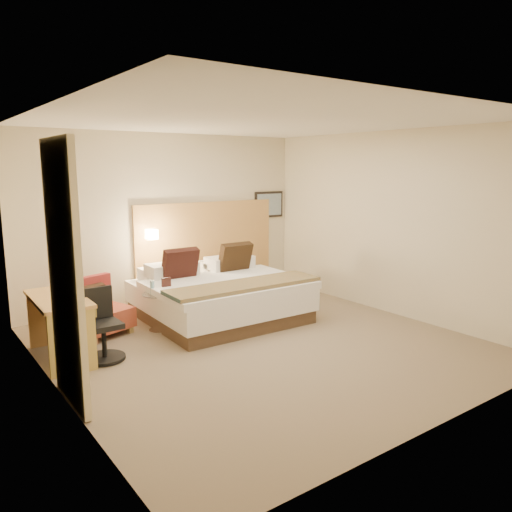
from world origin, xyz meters
TOP-DOWN VIEW (x-y plane):
  - floor at (0.00, 0.00)m, footprint 4.80×5.00m
  - ceiling at (0.00, 0.00)m, footprint 4.80×5.00m
  - wall_back at (0.00, 2.51)m, footprint 4.80×0.02m
  - wall_front at (0.00, -2.51)m, footprint 4.80×0.02m
  - wall_left at (-2.41, 0.00)m, footprint 0.02×5.00m
  - wall_right at (2.41, 0.00)m, footprint 0.02×5.00m
  - headboard_panel at (0.70, 2.47)m, footprint 2.60×0.04m
  - art_frame at (2.02, 2.48)m, footprint 0.62×0.03m
  - art_canvas at (2.02, 2.46)m, footprint 0.54×0.01m
  - lamp_arm at (-0.35, 2.42)m, footprint 0.02×0.12m
  - lamp_shade at (-0.35, 2.36)m, footprint 0.15×0.15m
  - curtain at (-2.36, -0.25)m, footprint 0.06×0.90m
  - bottle_a at (-0.87, 1.23)m, footprint 0.06×0.06m
  - menu_folder at (-0.69, 1.19)m, footprint 0.12×0.06m
  - bed at (0.16, 1.25)m, footprint 2.19×2.12m
  - lounge_chair at (-1.51, 1.57)m, footprint 0.85×0.80m
  - side_table at (-0.78, 1.20)m, footprint 0.51×0.51m
  - desk at (-2.11, 0.96)m, footprint 0.57×1.18m
  - desk_chair at (-1.76, 0.66)m, footprint 0.47×0.47m

SIDE VIEW (x-z plane):
  - floor at x=0.00m, z-range -0.02..0.00m
  - side_table at x=-0.78m, z-range 0.03..0.55m
  - lounge_chair at x=-1.51m, z-range -0.08..0.67m
  - desk_chair at x=-1.76m, z-range -0.07..0.74m
  - bed at x=0.16m, z-range -0.18..0.86m
  - desk at x=-2.11m, z-range 0.21..0.94m
  - bottle_a at x=-0.87m, z-range 0.52..0.70m
  - menu_folder at x=-0.69m, z-range 0.52..0.72m
  - headboard_panel at x=0.70m, z-range 0.30..1.60m
  - lamp_arm at x=-0.35m, z-range 1.14..1.16m
  - lamp_shade at x=-0.35m, z-range 1.07..1.22m
  - curtain at x=-2.36m, z-range 0.01..2.43m
  - wall_back at x=0.00m, z-range 0.00..2.70m
  - wall_front at x=0.00m, z-range 0.00..2.70m
  - wall_left at x=-2.41m, z-range 0.00..2.70m
  - wall_right at x=2.41m, z-range 0.00..2.70m
  - art_frame at x=2.02m, z-range 1.27..1.73m
  - art_canvas at x=2.02m, z-range 1.30..1.70m
  - ceiling at x=0.00m, z-range 2.70..2.72m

